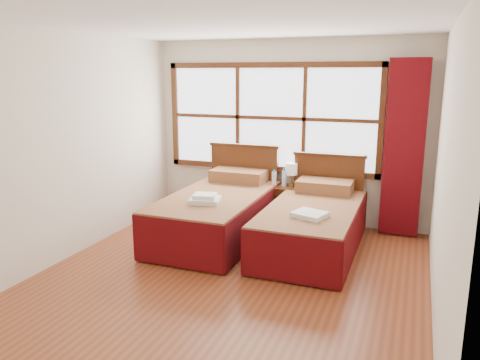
% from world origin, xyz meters
% --- Properties ---
extents(floor, '(4.50, 4.50, 0.00)m').
position_xyz_m(floor, '(0.00, 0.00, 0.00)').
color(floor, brown).
rests_on(floor, ground).
extents(ceiling, '(4.50, 4.50, 0.00)m').
position_xyz_m(ceiling, '(0.00, 0.00, 2.60)').
color(ceiling, white).
rests_on(ceiling, wall_back).
extents(wall_back, '(4.00, 0.00, 4.00)m').
position_xyz_m(wall_back, '(0.00, 2.25, 1.30)').
color(wall_back, silver).
rests_on(wall_back, floor).
extents(wall_left, '(0.00, 4.50, 4.50)m').
position_xyz_m(wall_left, '(-2.00, 0.00, 1.30)').
color(wall_left, silver).
rests_on(wall_left, floor).
extents(wall_right, '(0.00, 4.50, 4.50)m').
position_xyz_m(wall_right, '(2.00, 0.00, 1.30)').
color(wall_right, silver).
rests_on(wall_right, floor).
extents(window, '(3.16, 0.06, 1.56)m').
position_xyz_m(window, '(-0.25, 2.21, 1.50)').
color(window, white).
rests_on(window, wall_back).
extents(curtain, '(0.50, 0.16, 2.30)m').
position_xyz_m(curtain, '(1.60, 2.11, 1.17)').
color(curtain, '#640A10').
rests_on(curtain, wall_back).
extents(bed_left, '(1.14, 2.21, 1.11)m').
position_xyz_m(bed_left, '(-0.63, 1.20, 0.34)').
color(bed_left, '#3F1E0D').
rests_on(bed_left, floor).
extents(bed_right, '(1.07, 2.09, 1.04)m').
position_xyz_m(bed_right, '(0.63, 1.20, 0.32)').
color(bed_right, '#3F1E0D').
rests_on(bed_right, floor).
extents(nightstand, '(0.42, 0.42, 0.56)m').
position_xyz_m(nightstand, '(0.05, 1.99, 0.28)').
color(nightstand, '#4B2510').
rests_on(nightstand, floor).
extents(towels_left, '(0.42, 0.38, 0.11)m').
position_xyz_m(towels_left, '(-0.60, 0.72, 0.64)').
color(towels_left, white).
rests_on(towels_left, bed_left).
extents(towels_right, '(0.43, 0.40, 0.05)m').
position_xyz_m(towels_right, '(0.69, 0.71, 0.58)').
color(towels_right, white).
rests_on(towels_right, bed_right).
extents(lamp, '(0.17, 0.17, 0.33)m').
position_xyz_m(lamp, '(0.11, 2.08, 0.79)').
color(lamp, gold).
rests_on(lamp, nightstand).
extents(bottle_near, '(0.06, 0.06, 0.24)m').
position_xyz_m(bottle_near, '(-0.10, 1.93, 0.67)').
color(bottle_near, '#C3E2FB').
rests_on(bottle_near, nightstand).
extents(bottle_far, '(0.07, 0.07, 0.25)m').
position_xyz_m(bottle_far, '(0.03, 2.00, 0.67)').
color(bottle_far, '#C3E2FB').
rests_on(bottle_far, nightstand).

